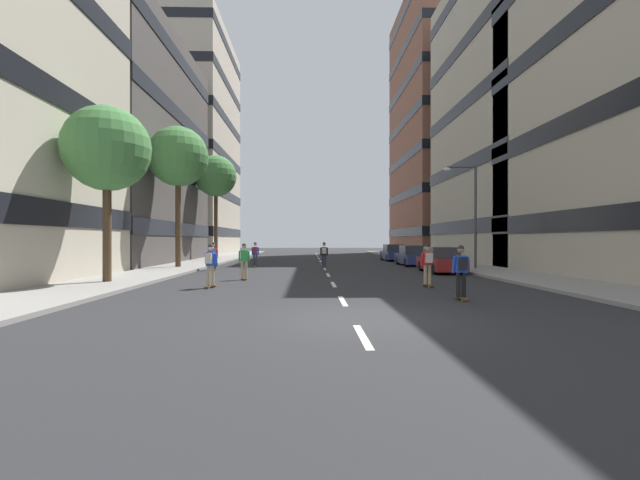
# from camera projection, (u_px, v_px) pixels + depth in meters

# --- Properties ---
(ground_plane) EXTENTS (135.78, 135.78, 0.00)m
(ground_plane) POSITION_uv_depth(u_px,v_px,m) (322.00, 265.00, 33.26)
(ground_plane) COLOR #28282B
(sidewalk_left) EXTENTS (3.78, 62.23, 0.14)m
(sidewalk_left) POSITION_uv_depth(u_px,v_px,m) (204.00, 262.00, 35.82)
(sidewalk_left) COLOR gray
(sidewalk_left) RESTS_ON ground_plane
(sidewalk_right) EXTENTS (3.78, 62.23, 0.14)m
(sidewalk_right) POSITION_uv_depth(u_px,v_px,m) (437.00, 262.00, 36.36)
(sidewalk_right) COLOR gray
(sidewalk_right) RESTS_ON ground_plane
(lane_markings) EXTENTS (0.16, 52.20, 0.01)m
(lane_markings) POSITION_uv_depth(u_px,v_px,m) (322.00, 264.00, 33.63)
(lane_markings) COLOR silver
(lane_markings) RESTS_ON ground_plane
(building_left_mid) EXTENTS (17.00, 19.56, 18.78)m
(building_left_mid) POSITION_uv_depth(u_px,v_px,m) (77.00, 149.00, 35.30)
(building_left_mid) COLOR #4C4744
(building_left_mid) RESTS_ON ground_plane
(building_left_far) EXTENTS (17.00, 19.16, 29.23)m
(building_left_far) POSITION_uv_depth(u_px,v_px,m) (165.00, 144.00, 56.98)
(building_left_far) COLOR #BCB29E
(building_left_far) RESTS_ON ground_plane
(building_right_mid) EXTENTS (17.00, 17.51, 25.19)m
(building_right_mid) POSITION_uv_depth(u_px,v_px,m) (558.00, 114.00, 36.41)
(building_right_mid) COLOR #B2A893
(building_right_mid) RESTS_ON ground_plane
(building_right_far) EXTENTS (17.00, 19.65, 34.37)m
(building_right_far) POSITION_uv_depth(u_px,v_px,m) (465.00, 127.00, 58.09)
(building_right_far) COLOR brown
(building_right_far) RESTS_ON ground_plane
(parked_car_near) EXTENTS (1.82, 4.40, 1.52)m
(parked_car_near) POSITION_uv_depth(u_px,v_px,m) (412.00, 256.00, 32.27)
(parked_car_near) COLOR navy
(parked_car_near) RESTS_ON ground_plane
(parked_car_mid) EXTENTS (1.82, 4.40, 1.52)m
(parked_car_mid) POSITION_uv_depth(u_px,v_px,m) (441.00, 261.00, 25.34)
(parked_car_mid) COLOR maroon
(parked_car_mid) RESTS_ON ground_plane
(parked_car_far) EXTENTS (1.82, 4.40, 1.52)m
(parked_car_far) POSITION_uv_depth(u_px,v_px,m) (393.00, 253.00, 39.46)
(parked_car_far) COLOR navy
(parked_car_far) RESTS_ON ground_plane
(street_tree_near) EXTENTS (3.68, 3.68, 7.62)m
(street_tree_near) POSITION_uv_depth(u_px,v_px,m) (107.00, 149.00, 18.60)
(street_tree_near) COLOR #4C3823
(street_tree_near) RESTS_ON sidewalk_left
(street_tree_mid) EXTENTS (4.01, 4.01, 9.42)m
(street_tree_mid) POSITION_uv_depth(u_px,v_px,m) (178.00, 157.00, 28.76)
(street_tree_mid) COLOR #4C3823
(street_tree_mid) RESTS_ON sidewalk_left
(street_tree_far) EXTENTS (3.89, 3.89, 9.79)m
(street_tree_far) POSITION_uv_depth(u_px,v_px,m) (216.00, 177.00, 40.50)
(street_tree_far) COLOR #4C3823
(street_tree_far) RESTS_ON sidewalk_left
(streetlamp_right) EXTENTS (2.13, 0.30, 6.50)m
(streetlamp_right) POSITION_uv_depth(u_px,v_px,m) (470.00, 205.00, 27.02)
(streetlamp_right) COLOR #3F3F44
(streetlamp_right) RESTS_ON sidewalk_right
(skater_0) EXTENTS (0.57, 0.92, 1.78)m
(skater_0) POSITION_uv_depth(u_px,v_px,m) (244.00, 260.00, 20.87)
(skater_0) COLOR brown
(skater_0) RESTS_ON ground_plane
(skater_1) EXTENTS (0.54, 0.90, 1.78)m
(skater_1) POSITION_uv_depth(u_px,v_px,m) (461.00, 269.00, 13.84)
(skater_1) COLOR brown
(skater_1) RESTS_ON ground_plane
(skater_2) EXTENTS (0.55, 0.92, 1.78)m
(skater_2) POSITION_uv_depth(u_px,v_px,m) (428.00, 262.00, 17.79)
(skater_2) COLOR brown
(skater_2) RESTS_ON ground_plane
(skater_3) EXTENTS (0.53, 0.90, 1.78)m
(skater_3) POSITION_uv_depth(u_px,v_px,m) (324.00, 253.00, 29.30)
(skater_3) COLOR brown
(skater_3) RESTS_ON ground_plane
(skater_4) EXTENTS (0.57, 0.92, 1.78)m
(skater_4) POSITION_uv_depth(u_px,v_px,m) (210.00, 263.00, 17.33)
(skater_4) COLOR brown
(skater_4) RESTS_ON ground_plane
(skater_5) EXTENTS (0.53, 0.90, 1.78)m
(skater_5) POSITION_uv_depth(u_px,v_px,m) (255.00, 253.00, 30.28)
(skater_5) COLOR brown
(skater_5) RESTS_ON ground_plane
(skater_6) EXTENTS (0.55, 0.91, 1.78)m
(skater_6) POSITION_uv_depth(u_px,v_px,m) (213.00, 254.00, 27.33)
(skater_6) COLOR brown
(skater_6) RESTS_ON ground_plane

